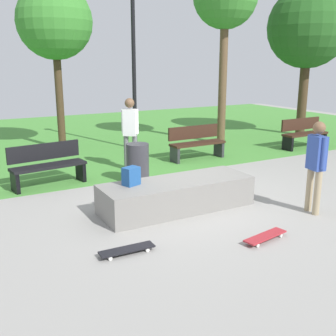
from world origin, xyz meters
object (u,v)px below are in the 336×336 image
object	(u,v)px
pedestrian_with_backpack	(130,127)
lamp_post	(134,49)
park_bench_near_path	(304,133)
tree_tall_oak	(55,22)
backpack_on_ledge	(131,176)
tree_broad_elm	(308,28)
park_bench_far_right	(196,142)
skater_performing_trick	(316,161)
skateboard_by_ledge	(127,249)
concrete_ledge	(177,195)
trash_bin	(138,163)
park_bench_by_oak	(47,164)
skateboard_spare	(265,236)

from	to	relation	value
pedestrian_with_backpack	lamp_post	bearing A→B (deg)	62.90
park_bench_near_path	tree_tall_oak	xyz separation A→B (m)	(-6.65, 3.50, 3.24)
backpack_on_ledge	park_bench_near_path	xyz separation A→B (m)	(7.08, 2.70, -0.22)
backpack_on_ledge	tree_broad_elm	world-z (taller)	tree_broad_elm
lamp_post	pedestrian_with_backpack	distance (m)	3.17
park_bench_far_right	tree_broad_elm	size ratio (longest dim) A/B	0.31
tree_tall_oak	tree_broad_elm	world-z (taller)	tree_broad_elm
skater_performing_trick	park_bench_near_path	xyz separation A→B (m)	(4.22, 4.19, -0.48)
skateboard_by_ledge	park_bench_far_right	xyz separation A→B (m)	(4.02, 4.43, 0.42)
concrete_ledge	skateboard_by_ledge	distance (m)	1.98
skater_performing_trick	skateboard_by_ledge	xyz separation A→B (m)	(-3.57, 0.10, -0.89)
park_bench_far_right	trash_bin	world-z (taller)	park_bench_far_right
park_bench_near_path	tree_tall_oak	distance (m)	8.18
skateboard_by_ledge	pedestrian_with_backpack	xyz separation A→B (m)	(1.97, 4.26, 1.01)
lamp_post	park_bench_far_right	bearing A→B (deg)	-66.91
park_bench_near_path	tree_broad_elm	size ratio (longest dim) A/B	0.31
skateboard_by_ledge	park_bench_by_oak	distance (m)	3.91
backpack_on_ledge	tree_tall_oak	world-z (taller)	tree_tall_oak
park_bench_far_right	tree_tall_oak	xyz separation A→B (m)	(-2.88, 3.16, 3.24)
backpack_on_ledge	skateboard_by_ledge	size ratio (longest dim) A/B	0.40
skater_performing_trick	tree_broad_elm	world-z (taller)	tree_broad_elm
trash_bin	park_bench_by_oak	bearing A→B (deg)	157.46
skateboard_spare	pedestrian_with_backpack	size ratio (longest dim) A/B	0.46
skateboard_spare	pedestrian_with_backpack	xyz separation A→B (m)	(-0.05, 4.86, 1.01)
skateboard_spare	tree_broad_elm	world-z (taller)	tree_broad_elm
trash_bin	backpack_on_ledge	bearing A→B (deg)	-118.13
tree_broad_elm	park_bench_near_path	bearing A→B (deg)	-134.39
tree_tall_oak	park_bench_far_right	bearing A→B (deg)	-47.67
skateboard_by_ledge	skateboard_spare	distance (m)	2.11
skater_performing_trick	park_bench_near_path	size ratio (longest dim) A/B	1.02
skateboard_by_ledge	lamp_post	xyz separation A→B (m)	(3.13, 6.52, 2.91)
lamp_post	trash_bin	size ratio (longest dim) A/B	5.66
skateboard_spare	park_bench_by_oak	distance (m)	5.01
park_bench_far_right	skateboard_spare	bearing A→B (deg)	-111.66
park_bench_far_right	tree_broad_elm	bearing A→B (deg)	14.50
skateboard_by_ledge	park_bench_far_right	size ratio (longest dim) A/B	0.50
park_bench_by_oak	lamp_post	bearing A→B (deg)	38.65
skateboard_spare	park_bench_far_right	distance (m)	5.43
backpack_on_ledge	skater_performing_trick	world-z (taller)	skater_performing_trick
concrete_ledge	tree_broad_elm	world-z (taller)	tree_broad_elm
skateboard_by_ledge	tree_tall_oak	xyz separation A→B (m)	(1.14, 7.59, 3.66)
backpack_on_ledge	park_bench_near_path	bearing A→B (deg)	-178.99
park_bench_far_right	pedestrian_with_backpack	bearing A→B (deg)	-175.26
concrete_ledge	lamp_post	distance (m)	6.14
park_bench_by_oak	concrete_ledge	bearing A→B (deg)	-57.10
concrete_ledge	park_bench_by_oak	xyz separation A→B (m)	(-1.71, 2.64, 0.21)
skater_performing_trick	skateboard_by_ledge	size ratio (longest dim) A/B	2.05
backpack_on_ledge	trash_bin	size ratio (longest dim) A/B	0.36
skateboard_by_ledge	park_bench_near_path	bearing A→B (deg)	27.74
backpack_on_ledge	tree_tall_oak	bearing A→B (deg)	-113.89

